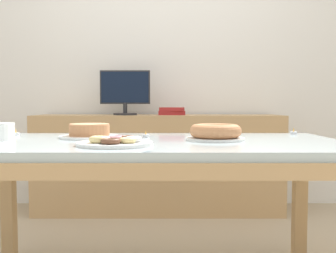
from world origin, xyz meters
TOP-DOWN VIEW (x-y plane):
  - wall_back at (0.00, 1.74)m, footprint 8.00×0.10m
  - dining_table at (0.00, 0.00)m, footprint 1.83×0.93m
  - sideboard at (0.00, 1.44)m, footprint 2.08×0.44m
  - computer_monitor at (-0.28, 1.44)m, footprint 0.42×0.20m
  - book_stack at (0.12, 1.44)m, footprint 0.23×0.18m
  - cake_chocolate_round at (-0.31, 0.13)m, footprint 0.30×0.30m
  - cake_golden_bundt at (0.31, 0.01)m, footprint 0.28×0.28m
  - pastry_platter at (-0.14, -0.21)m, footprint 0.32×0.32m
  - tealight_near_cakes at (-0.03, 0.16)m, footprint 0.04×0.04m
  - tealight_left_edge at (0.79, 0.36)m, footprint 0.04×0.04m
  - tealight_right_edge at (-0.74, 0.27)m, footprint 0.04×0.04m

SIDE VIEW (x-z plane):
  - sideboard at x=0.00m, z-range 0.00..0.83m
  - dining_table at x=0.00m, z-range 0.29..1.04m
  - tealight_near_cakes at x=-0.03m, z-range 0.74..0.78m
  - tealight_left_edge at x=0.79m, z-range 0.74..0.78m
  - tealight_right_edge at x=-0.74m, z-range 0.74..0.78m
  - pastry_platter at x=-0.14m, z-range 0.75..0.79m
  - cake_chocolate_round at x=-0.31m, z-range 0.75..0.82m
  - cake_golden_bundt at x=0.31m, z-range 0.75..0.83m
  - book_stack at x=0.12m, z-range 0.83..0.90m
  - computer_monitor at x=-0.28m, z-range 0.83..1.21m
  - wall_back at x=0.00m, z-range 0.00..2.60m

